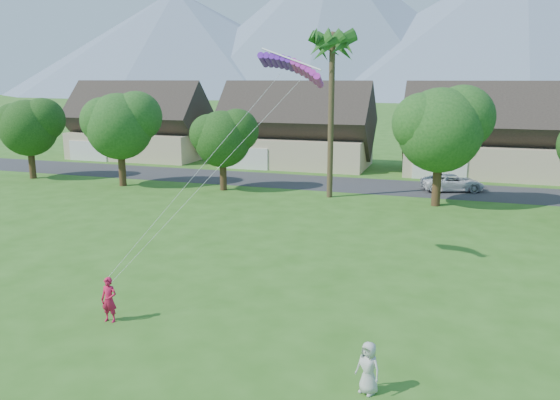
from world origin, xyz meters
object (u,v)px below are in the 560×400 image
at_px(parafoil_kite, 293,65).
at_px(kite_flyer, 109,300).
at_px(watcher, 368,368).
at_px(parked_car, 453,182).

bearing_deg(parafoil_kite, kite_flyer, -118.15).
bearing_deg(watcher, parafoil_kite, 143.53).
height_order(kite_flyer, parked_car, kite_flyer).
height_order(watcher, parked_car, watcher).
distance_m(kite_flyer, parafoil_kite, 12.60).
bearing_deg(parked_car, parafoil_kite, 144.10).
distance_m(parked_car, parafoil_kite, 25.02).
xyz_separation_m(kite_flyer, watcher, (10.06, -1.78, -0.08)).
height_order(kite_flyer, parafoil_kite, parafoil_kite).
height_order(kite_flyer, watcher, kite_flyer).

